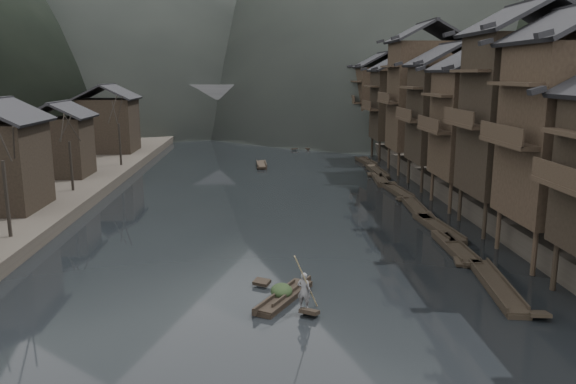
{
  "coord_description": "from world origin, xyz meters",
  "views": [
    {
      "loc": [
        -0.87,
        -32.29,
        11.03
      ],
      "look_at": [
        1.11,
        7.78,
        2.5
      ],
      "focal_mm": 35.0,
      "sensor_mm": 36.0,
      "label": 1
    }
  ],
  "objects": [
    {
      "name": "water",
      "position": [
        0.0,
        0.0,
        0.0
      ],
      "size": [
        300.0,
        300.0,
        0.0
      ],
      "primitive_type": "plane",
      "color": "black",
      "rests_on": "ground"
    },
    {
      "name": "right_bank",
      "position": [
        35.0,
        40.0,
        0.9
      ],
      "size": [
        40.0,
        200.0,
        1.8
      ],
      "primitive_type": "cube",
      "color": "#2D2823",
      "rests_on": "ground"
    },
    {
      "name": "stilt_houses",
      "position": [
        17.28,
        19.42,
        9.06
      ],
      "size": [
        9.0,
        67.6,
        16.74
      ],
      "color": "black",
      "rests_on": "ground"
    },
    {
      "name": "left_houses",
      "position": [
        -20.5,
        20.12,
        5.66
      ],
      "size": [
        8.1,
        53.2,
        8.73
      ],
      "color": "black",
      "rests_on": "left_bank"
    },
    {
      "name": "bare_trees",
      "position": [
        -17.0,
        10.31,
        6.06
      ],
      "size": [
        3.45,
        43.95,
        6.9
      ],
      "color": "black",
      "rests_on": "left_bank"
    },
    {
      "name": "moored_sampans",
      "position": [
        11.74,
        14.52,
        0.2
      ],
      "size": [
        2.88,
        49.05,
        0.47
      ],
      "color": "black",
      "rests_on": "water"
    },
    {
      "name": "midriver_boats",
      "position": [
        2.23,
        42.55,
        0.2
      ],
      "size": [
        8.35,
        21.08,
        0.44
      ],
      "color": "black",
      "rests_on": "water"
    },
    {
      "name": "stone_bridge",
      "position": [
        -0.0,
        72.0,
        5.11
      ],
      "size": [
        40.0,
        6.0,
        9.0
      ],
      "color": "#4C4C4F",
      "rests_on": "ground"
    },
    {
      "name": "hero_sampan",
      "position": [
        0.22,
        -6.22,
        0.2
      ],
      "size": [
        3.22,
        4.77,
        0.44
      ],
      "color": "black",
      "rests_on": "water"
    },
    {
      "name": "cargo_heap",
      "position": [
        0.1,
        -6.02,
        0.77
      ],
      "size": [
        1.1,
        1.44,
        0.66
      ],
      "primitive_type": "ellipsoid",
      "color": "black",
      "rests_on": "hero_sampan"
    },
    {
      "name": "boatman",
      "position": [
        1.08,
        -7.75,
        1.32
      ],
      "size": [
        0.76,
        0.63,
        1.78
      ],
      "primitive_type": "imported",
      "rotation": [
        0.0,
        0.0,
        2.78
      ],
      "color": "#5B5B5E",
      "rests_on": "hero_sampan"
    },
    {
      "name": "bamboo_pole",
      "position": [
        1.28,
        -7.75,
        4.05
      ],
      "size": [
        1.48,
        2.07,
        3.68
      ],
      "primitive_type": "cylinder",
      "rotation": [
        0.59,
        0.0,
        -0.61
      ],
      "color": "#8C7A51",
      "rests_on": "boatman"
    }
  ]
}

